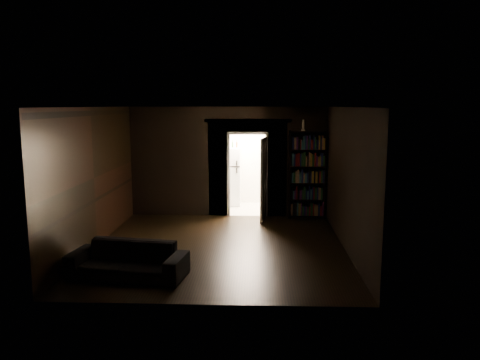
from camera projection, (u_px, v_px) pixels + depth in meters
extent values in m
plane|color=black|center=(219.00, 247.00, 9.43)|extent=(5.50, 5.50, 0.00)
cube|color=black|center=(181.00, 162.00, 12.02)|extent=(2.55, 0.10, 2.80)
cube|color=black|center=(296.00, 162.00, 11.91)|extent=(1.55, 0.10, 2.80)
cube|color=black|center=(248.00, 121.00, 11.79)|extent=(0.90, 0.10, 0.70)
cube|color=black|center=(94.00, 178.00, 9.31)|extent=(0.02, 5.50, 2.80)
cube|color=black|center=(347.00, 180.00, 9.12)|extent=(0.02, 5.50, 2.80)
cube|color=black|center=(203.00, 210.00, 6.50)|extent=(5.00, 0.02, 2.80)
cube|color=beige|center=(218.00, 107.00, 8.99)|extent=(5.00, 5.50, 0.02)
cube|color=silver|center=(247.00, 176.00, 11.95)|extent=(1.04, 0.06, 2.17)
cube|color=beige|center=(248.00, 210.00, 13.02)|extent=(2.20, 1.80, 0.10)
cube|color=white|center=(249.00, 162.00, 13.66)|extent=(2.20, 0.10, 2.40)
cube|color=white|center=(210.00, 165.00, 12.87)|extent=(0.10, 1.60, 2.40)
cube|color=white|center=(287.00, 166.00, 12.79)|extent=(0.10, 1.60, 2.40)
cube|color=white|center=(248.00, 120.00, 12.63)|extent=(2.20, 1.80, 0.10)
cube|color=#C76B7C|center=(249.00, 127.00, 13.44)|extent=(2.00, 0.04, 0.26)
imported|color=black|center=(127.00, 255.00, 7.78)|extent=(2.05, 1.14, 0.75)
cube|color=black|center=(307.00, 175.00, 11.74)|extent=(0.95, 0.62, 2.20)
cube|color=white|center=(228.00, 176.00, 13.36)|extent=(0.75, 0.69, 1.65)
cube|color=silver|center=(263.00, 179.00, 11.52)|extent=(0.18, 0.85, 2.05)
cube|color=white|center=(303.00, 125.00, 11.60)|extent=(0.12, 0.12, 0.28)
cube|color=black|center=(228.00, 144.00, 13.15)|extent=(0.57, 0.17, 0.23)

